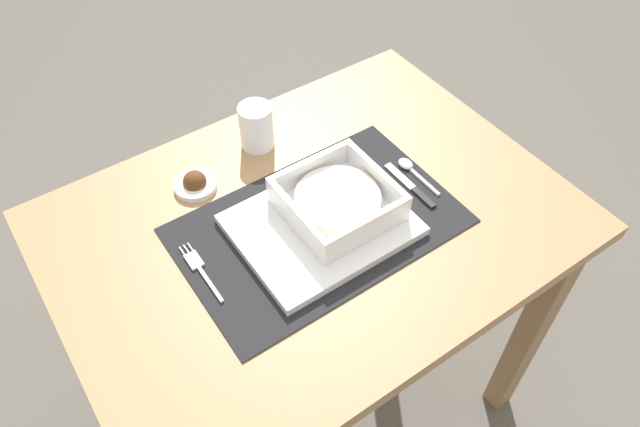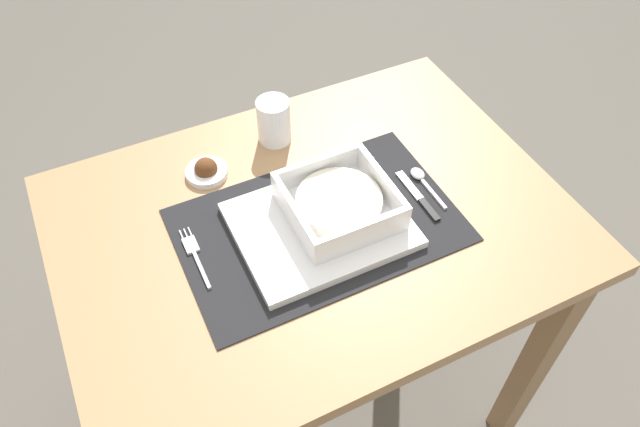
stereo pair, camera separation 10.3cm
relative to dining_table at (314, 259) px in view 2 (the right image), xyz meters
The scene contains 10 objects.
ground_plane 0.61m from the dining_table, ahead, with size 6.00×6.00×0.00m, color #59544C.
dining_table is the anchor object (origin of this frame).
placemat 0.12m from the dining_table, 78.55° to the right, with size 0.48×0.31×0.00m, color black.
serving_plate 0.13m from the dining_table, 83.24° to the right, with size 0.29×0.23×0.02m, color white.
porridge_bowl 0.16m from the dining_table, 27.46° to the right, with size 0.18×0.18×0.06m.
fork 0.25m from the dining_table, behind, with size 0.02×0.14×0.00m.
spoon 0.25m from the dining_table, ahead, with size 0.02×0.11×0.01m.
butter_knife 0.23m from the dining_table, 13.70° to the right, with size 0.01×0.13×0.01m.
drinking_glass 0.28m from the dining_table, 84.54° to the left, with size 0.07×0.07×0.09m.
condiment_saucer 0.26m from the dining_table, 125.67° to the left, with size 0.08×0.08×0.04m.
Camera 2 is at (-0.29, -0.63, 1.53)m, focal length 33.94 mm.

